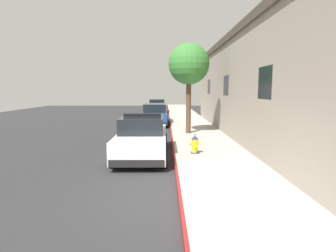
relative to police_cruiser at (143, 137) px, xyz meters
The scene contains 9 objects.
ground_plane 6.40m from the police_cruiser, 120.66° to the left, with size 30.54×60.00×0.20m, color #2B2B2D.
sidewalk_pavement 6.16m from the police_cruiser, 63.16° to the left, with size 2.94×60.00×0.16m, color #ADA89E.
curb_painted_edge 5.64m from the police_cruiser, 77.09° to the left, with size 0.08×60.00×0.16m, color maroon.
storefront_building 8.88m from the police_cruiser, 31.22° to the left, with size 6.57×21.75×5.54m.
police_cruiser is the anchor object (origin of this frame).
parked_car_silver_ahead 10.12m from the police_cruiser, 89.32° to the left, with size 1.94×4.84×1.56m.
parked_car_dark_far 20.72m from the police_cruiser, 90.09° to the left, with size 1.94×4.84×1.56m.
fire_hydrant 2.09m from the police_cruiser, ahead, with size 0.44×0.40×0.76m.
street_tree 6.20m from the police_cruiser, 65.23° to the left, with size 2.27×2.27×5.01m.
Camera 1 is at (-0.38, -6.39, 2.61)m, focal length 29.81 mm.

